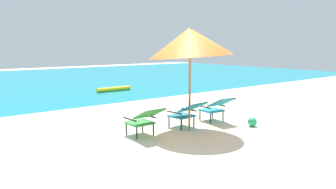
% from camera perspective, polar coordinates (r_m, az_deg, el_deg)
% --- Properties ---
extents(ground_plane, '(40.00, 40.00, 0.00)m').
position_cam_1_polar(ground_plane, '(11.04, -10.93, -1.72)').
color(ground_plane, beige).
extents(ocean_band, '(40.00, 18.00, 0.01)m').
position_cam_1_polar(ocean_band, '(19.41, -23.06, 2.22)').
color(ocean_band, teal).
rests_on(ocean_band, ground_plane).
extents(swim_buoy, '(1.60, 0.18, 0.18)m').
position_cam_1_polar(swim_buoy, '(14.12, -9.66, 0.98)').
color(swim_buoy, yellow).
rests_on(swim_buoy, ocean_band).
extents(lounge_chair_left, '(0.56, 0.89, 0.68)m').
position_cam_1_polar(lounge_chair_left, '(6.94, -4.29, -4.35)').
color(lounge_chair_left, '#338E3D').
rests_on(lounge_chair_left, ground_plane).
extents(lounge_chair_center, '(0.61, 0.92, 0.68)m').
position_cam_1_polar(lounge_chair_center, '(7.64, 3.36, -3.13)').
color(lounge_chair_center, teal).
rests_on(lounge_chair_center, ground_plane).
extents(lounge_chair_right, '(0.59, 0.91, 0.68)m').
position_cam_1_polar(lounge_chair_right, '(8.37, 8.60, -2.17)').
color(lounge_chair_right, teal).
rests_on(lounge_chair_right, ground_plane).
extents(beach_umbrella_center, '(2.71, 2.70, 2.43)m').
position_cam_1_polar(beach_umbrella_center, '(7.29, 3.99, 9.31)').
color(beach_umbrella_center, olive).
rests_on(beach_umbrella_center, ground_plane).
extents(beach_ball, '(0.23, 0.23, 0.23)m').
position_cam_1_polar(beach_ball, '(8.13, 14.85, -4.78)').
color(beach_ball, '#1E9E60').
rests_on(beach_ball, ground_plane).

